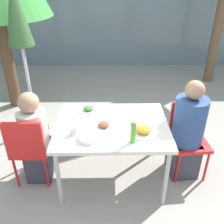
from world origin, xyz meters
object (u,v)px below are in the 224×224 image
Objects in this scene: person_right at (187,133)px; drinking_cup at (73,131)px; person_left at (35,140)px; bottle at (133,132)px; salad_bowl at (88,138)px; chair_right at (188,133)px; chair_left at (29,146)px; closed_umbrella at (18,23)px.

drinking_cup is at bearing 6.70° from person_right.
person_left is 1.14m from bottle.
person_left is 5.62× the size of salad_bowl.
chair_right is 1.23m from salad_bowl.
person_right is at bearing 11.74° from drinking_cup.
chair_left is at bearing 2.07° from chair_right.
person_right is at bearing 17.79° from salad_bowl.
chair_right is at bearing 8.14° from chair_left.
bottle is (1.35, -1.33, -0.74)m from closed_umbrella.
person_right reaches higher than salad_bowl.
salad_bowl is (0.92, -1.28, -0.83)m from closed_umbrella.
drinking_cup is at bearing -57.14° from closed_umbrella.
chair_right is (1.74, 0.14, -0.02)m from person_left.
closed_umbrella is (-0.26, 1.08, 1.09)m from chair_left.
person_right is 1.15m from salad_bowl.
person_left is 4.63× the size of bottle.
bottle is 2.77× the size of drinking_cup.
chair_right is 0.41× the size of closed_umbrella.
person_right is at bearing 58.03° from chair_right.
closed_umbrella is at bearing -27.69° from chair_right.
person_left is 1.49m from closed_umbrella.
bottle reaches higher than drinking_cup.
drinking_cup is at bearing 167.00° from bottle.
chair_left is 0.74m from salad_bowl.
salad_bowl is at bearing -16.28° from chair_left.
salad_bowl is (0.61, -0.29, 0.23)m from person_left.
chair_right is 3.64× the size of bottle.
closed_umbrella is 2.03m from bottle.
bottle reaches higher than salad_bowl.
drinking_cup is (0.77, -1.19, -0.81)m from closed_umbrella.
bottle is at bearing -5.80° from salad_bowl.
salad_bowl is (-1.08, -0.35, 0.20)m from person_right.
closed_umbrella reaches higher than drinking_cup.
chair_left is at bearing -76.54° from closed_umbrella.
person_right is 0.81m from bottle.
chair_right is at bearing 14.94° from drinking_cup.
closed_umbrella is 1.79m from salad_bowl.
chair_left is 1.17m from bottle.
salad_bowl is at bearing -30.65° from drinking_cup.
chair_right is 4.42× the size of salad_bowl.
salad_bowl is at bearing -23.98° from person_left.
drinking_cup is at bearing -11.82° from chair_left.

